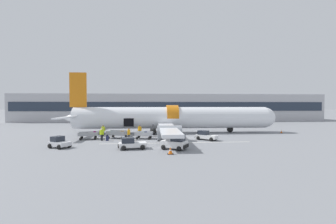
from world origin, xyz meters
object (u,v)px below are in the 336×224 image
Objects in this scene: suitcase_on_tarmac_upright at (107,138)px; baggage_tug_lead at (131,144)px; ground_crew_loader_b at (102,134)px; baggage_tug_mid at (175,143)px; baggage_cart_queued at (145,135)px; ground_crew_loader_a at (103,130)px; ground_crew_supervisor at (129,134)px; ground_crew_driver at (140,130)px; baggage_tug_spare at (59,143)px; baggage_tug_rear at (206,136)px; baggage_cart_loading at (118,134)px; airplane at (170,118)px; baggage_cart_empty at (89,135)px.

baggage_tug_lead is at bearing -57.48° from suitcase_on_tarmac_upright.
baggage_tug_lead is 7.97m from ground_crew_loader_b.
baggage_tug_mid is at bearing -37.05° from suitcase_on_tarmac_upright.
suitcase_on_tarmac_upright is (-5.15, -1.52, -0.15)m from baggage_cart_queued.
ground_crew_loader_a is (-5.45, 10.66, 0.38)m from baggage_tug_lead.
ground_crew_supervisor reaches higher than baggage_tug_lead.
baggage_tug_lead is 10.89m from ground_crew_driver.
ground_crew_driver is (5.79, 0.21, -0.02)m from ground_crew_loader_a.
ground_crew_loader_a is (3.02, 9.40, 0.39)m from baggage_tug_spare.
ground_crew_loader_a is at bearing 117.07° from baggage_tug_lead.
baggage_cart_queued is 2.67m from ground_crew_supervisor.
ground_crew_loader_b is at bearing 178.29° from baggage_tug_rear.
baggage_cart_loading is at bearing 44.95° from ground_crew_loader_b.
suitcase_on_tarmac_upright is at bearing -18.14° from ground_crew_loader_b.
airplane is 44.73× the size of suitcase_on_tarmac_upright.
ground_crew_loader_b is at bearing 161.86° from suitcase_on_tarmac_upright.
baggage_tug_mid is at bearing -49.17° from baggage_cart_loading.
baggage_tug_mid is at bearing -35.53° from baggage_cart_empty.
ground_crew_driver is 2.09× the size of suitcase_on_tarmac_upright.
baggage_tug_rear is at bearing 30.66° from baggage_tug_lead.
baggage_cart_loading is 1.13× the size of baggage_cart_queued.
airplane reaches higher than baggage_tug_lead.
baggage_cart_loading is 4.63× the size of suitcase_on_tarmac_upright.
ground_crew_supervisor reaches higher than baggage_tug_mid.
ground_crew_driver is (3.10, 2.50, 0.34)m from baggage_cart_loading.
baggage_cart_queued is at bearing 11.80° from ground_crew_loader_b.
baggage_cart_queued is 1.93× the size of ground_crew_loader_a.
airplane is at bearing 52.93° from ground_crew_supervisor.
baggage_tug_spare is at bearing -136.31° from airplane.
baggage_cart_queued is 2.00× the size of ground_crew_loader_b.
baggage_tug_rear is 1.16× the size of baggage_tug_spare.
baggage_tug_mid reaches higher than baggage_tug_spare.
baggage_tug_spare is (-13.45, 1.84, -0.18)m from baggage_tug_mid.
baggage_tug_spare is 3.20× the size of suitcase_on_tarmac_upright.
baggage_tug_mid is 1.20× the size of baggage_tug_spare.
baggage_tug_rear is 8.98m from baggage_cart_queued.
baggage_tug_mid reaches higher than baggage_cart_queued.
ground_crew_driver is at bearing 48.12° from suitcase_on_tarmac_upright.
ground_crew_loader_b reaches higher than baggage_tug_rear.
ground_crew_loader_a is at bearing -160.12° from airplane.
ground_crew_supervisor is at bearing -50.70° from baggage_cart_loading.
baggage_tug_spare reaches higher than baggage_cart_loading.
ground_crew_loader_a is 4.82m from suitcase_on_tarmac_upright.
baggage_tug_lead is 10.43m from baggage_cart_empty.
baggage_cart_empty is 2.14× the size of ground_crew_supervisor.
baggage_cart_empty is at bearing 76.14° from baggage_tug_spare.
baggage_tug_rear is 10.89m from ground_crew_driver.
ground_crew_supervisor is (-10.97, 0.16, 0.35)m from baggage_tug_rear.
baggage_tug_lead is 0.85× the size of baggage_cart_loading.
baggage_tug_mid is at bearing -67.96° from ground_crew_driver.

